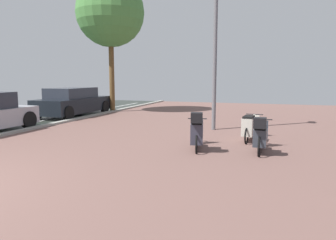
# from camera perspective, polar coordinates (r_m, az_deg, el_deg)

# --- Properties ---
(scooter_near) EXTENTS (0.67, 1.63, 1.02)m
(scooter_near) POSITION_cam_1_polar(r_m,az_deg,el_deg) (7.96, 5.26, -2.20)
(scooter_near) COLOR black
(scooter_near) RESTS_ON ground
(scooter_mid) EXTENTS (0.55, 1.76, 0.78)m
(scooter_mid) POSITION_cam_1_polar(r_m,az_deg,el_deg) (9.37, 14.63, -1.28)
(scooter_mid) COLOR black
(scooter_mid) RESTS_ON ground
(scooter_far) EXTENTS (0.52, 1.69, 0.94)m
(scooter_far) POSITION_cam_1_polar(r_m,az_deg,el_deg) (7.96, 16.44, -2.71)
(scooter_far) COLOR black
(scooter_far) RESTS_ON ground
(parked_car_far) EXTENTS (1.82, 4.17, 1.34)m
(parked_car_far) POSITION_cam_1_polar(r_m,az_deg,el_deg) (15.83, -16.89, 3.13)
(parked_car_far) COLOR black
(parked_car_far) RESTS_ON ground
(lamp_post) EXTENTS (0.20, 0.52, 6.28)m
(lamp_post) POSITION_cam_1_polar(r_m,az_deg,el_deg) (11.16, 8.62, 16.10)
(lamp_post) COLOR slate
(lamp_post) RESTS_ON ground
(street_tree) EXTENTS (3.54, 3.54, 6.95)m
(street_tree) POSITION_cam_1_polar(r_m,az_deg,el_deg) (17.42, -10.46, 18.65)
(street_tree) COLOR brown
(street_tree) RESTS_ON ground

